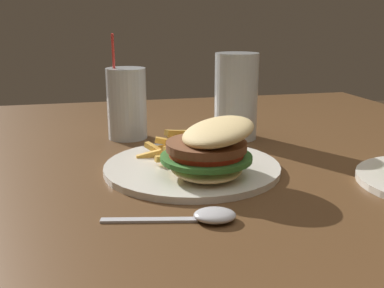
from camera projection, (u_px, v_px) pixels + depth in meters
The scene contains 5 objects.
dining_table at pixel (283, 241), 0.67m from camera, with size 1.45×1.05×0.70m.
meal_plate_near at pixel (201, 156), 0.67m from camera, with size 0.27×0.27×0.10m.
beer_glass at pixel (236, 98), 0.87m from camera, with size 0.08×0.08×0.17m.
juice_glass at pixel (127, 107), 0.87m from camera, with size 0.08×0.08×0.20m.
spoon at pixel (208, 216), 0.52m from camera, with size 0.06×0.16×0.01m.
Camera 1 is at (0.56, -0.27, 0.93)m, focal length 42.00 mm.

